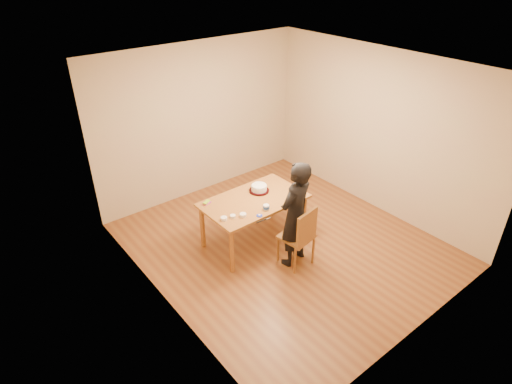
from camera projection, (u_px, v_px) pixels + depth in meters
room_shell at (271, 157)px, 6.17m from camera, size 4.00×4.50×2.70m
dining_table at (254, 201)px, 6.32m from camera, size 1.53×0.92×0.04m
dining_chair at (296, 236)px, 6.02m from camera, size 0.48×0.48×0.04m
cake_plate at (259, 191)px, 6.52m from camera, size 0.31×0.31×0.02m
cake at (259, 188)px, 6.49m from camera, size 0.24×0.24×0.08m
frosting_dome at (259, 185)px, 6.47m from camera, size 0.23×0.23×0.03m
frosting_tub at (266, 207)px, 6.06m from camera, size 0.08×0.08×0.08m
frosting_lid at (259, 216)px, 5.93m from camera, size 0.09×0.09×0.01m
frosting_dollop at (259, 215)px, 5.93m from camera, size 0.04×0.04×0.02m
ramekin_green at (243, 215)px, 5.91m from camera, size 0.09×0.09×0.04m
ramekin_yellow at (233, 216)px, 5.89m from camera, size 0.08×0.08×0.04m
ramekin_multi at (224, 219)px, 5.84m from camera, size 0.09×0.09×0.04m
candy_box_pink at (207, 203)px, 6.21m from camera, size 0.13×0.09×0.02m
candy_box_green at (207, 202)px, 6.20m from camera, size 0.13×0.10×0.02m
spatula at (261, 221)px, 5.82m from camera, size 0.16×0.03×0.01m
person at (295, 215)px, 5.88m from camera, size 0.64×0.49×1.59m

